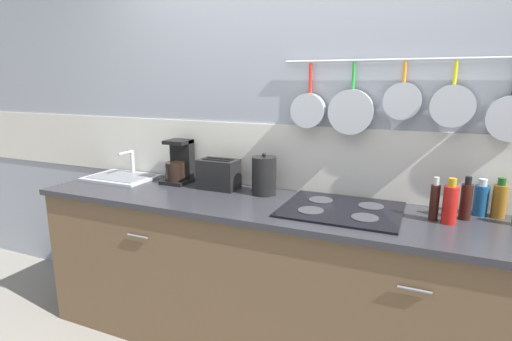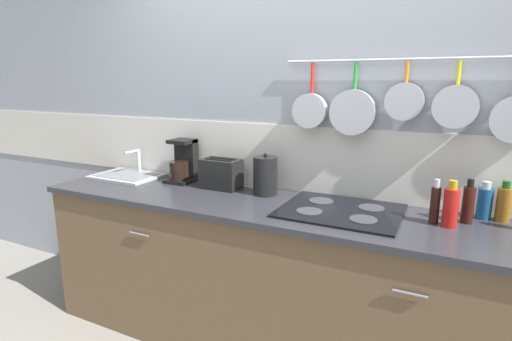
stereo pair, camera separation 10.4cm
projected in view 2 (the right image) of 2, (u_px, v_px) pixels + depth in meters
name	position (u px, v px, depth m)	size (l,w,h in m)	color
wall_back	(302.00, 134.00, 2.43)	(7.20, 0.16, 2.60)	#999EA8
cabinet_base	(276.00, 284.00, 2.31)	(2.95, 0.60, 0.89)	brown
countertop	(277.00, 208.00, 2.21)	(2.99, 0.62, 0.03)	#2D2D33
sink_basin	(128.00, 175.00, 2.85)	(0.47, 0.34, 0.18)	#B7BABF
coffee_maker	(183.00, 164.00, 2.71)	(0.17, 0.20, 0.29)	black
toaster	(221.00, 174.00, 2.53)	(0.26, 0.15, 0.19)	black
kettle	(265.00, 176.00, 2.39)	(0.15, 0.15, 0.25)	black
cooktop	(341.00, 211.00, 2.09)	(0.61, 0.51, 0.01)	black
bottle_dish_soap	(435.00, 204.00, 1.91)	(0.04, 0.04, 0.22)	#33140F
bottle_vinegar	(451.00, 207.00, 1.86)	(0.07, 0.07, 0.22)	red
bottle_cooking_wine	(468.00, 204.00, 1.91)	(0.06, 0.06, 0.22)	#33140F
bottle_olive_oil	(485.00, 202.00, 1.97)	(0.07, 0.07, 0.19)	navy
bottle_sesame_oil	(504.00, 204.00, 1.93)	(0.07, 0.07, 0.20)	#8C5919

